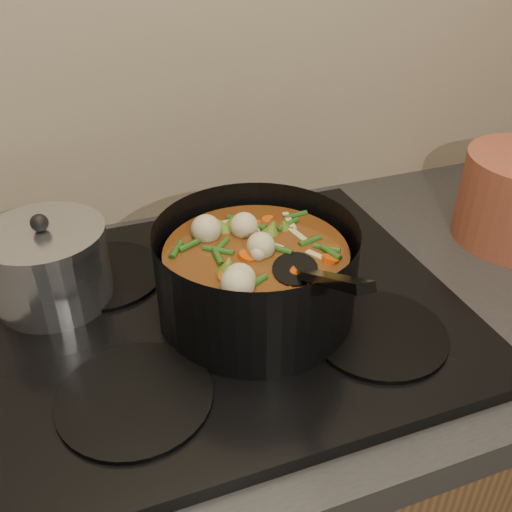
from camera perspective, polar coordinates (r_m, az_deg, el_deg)
name	(u,v)px	position (r m, az deg, el deg)	size (l,w,h in m)	color
counter	(238,502)	(1.16, -1.83, -23.42)	(2.64, 0.64, 0.91)	brown
stovetop	(232,308)	(0.81, -2.41, -5.24)	(0.62, 0.54, 0.03)	black
stockpot	(256,275)	(0.76, 0.03, -1.89)	(0.33, 0.39, 0.20)	black
saucepan	(50,265)	(0.83, -19.95, -0.86)	(0.17, 0.17, 0.14)	silver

